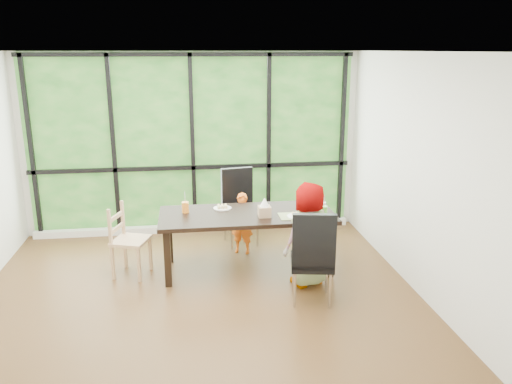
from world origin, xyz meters
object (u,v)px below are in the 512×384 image
chair_window_leather (241,208)px  child_older (307,235)px  chair_interior_leather (312,255)px  white_mug (323,205)px  child_toddler (242,223)px  green_cup (324,211)px  plate_far (222,208)px  dining_table (247,241)px  orange_cup (185,207)px  chair_end_beech (131,241)px  tissue_box (265,211)px  plate_near (297,216)px

chair_window_leather → child_older: size_ratio=0.86×
chair_interior_leather → white_mug: (0.37, 0.99, 0.25)m
child_toddler → white_mug: (0.98, -0.49, 0.37)m
child_toddler → green_cup: (0.91, -0.82, 0.39)m
child_older → plate_far: (-0.93, 0.75, 0.13)m
green_cup → plate_far: bearing=157.7°
dining_table → orange_cup: (-0.76, 0.14, 0.44)m
child_toddler → plate_far: child_toddler is taller
child_toddler → child_older: size_ratio=0.68×
plate_far → chair_end_beech: bearing=-170.2°
chair_end_beech → green_cup: size_ratio=6.59×
chair_end_beech → child_toddler: chair_end_beech is taller
child_older → tissue_box: (-0.44, 0.36, 0.19)m
plate_near → dining_table: bearing=158.5°
dining_table → chair_window_leather: chair_window_leather is taller
chair_interior_leather → chair_end_beech: size_ratio=1.20×
plate_near → white_mug: 0.49m
child_older → white_mug: child_older is taller
dining_table → tissue_box: (0.20, -0.15, 0.44)m
child_toddler → dining_table: bearing=-67.7°
chair_window_leather → plate_near: 1.29m
dining_table → orange_cup: 0.89m
tissue_box → chair_end_beech: bearing=173.5°
child_toddler → tissue_box: bearing=-52.2°
plate_far → tissue_box: size_ratio=1.54×
chair_window_leather → green_cup: (0.89, -1.17, 0.28)m
orange_cup → tissue_box: size_ratio=0.91×
dining_table → child_older: (0.64, -0.52, 0.25)m
child_toddler → white_mug: 1.16m
orange_cup → child_toddler: bearing=28.8°
chair_window_leather → child_older: bearing=-76.0°
chair_interior_leather → child_toddler: chair_interior_leather is taller
child_toddler → child_older: child_older is taller
plate_near → green_cup: bearing=-5.3°
green_cup → tissue_box: size_ratio=0.91×
dining_table → chair_window_leather: (0.02, 0.91, 0.17)m
chair_window_leather → child_toddler: bearing=-102.5°
child_toddler → orange_cup: (-0.76, -0.42, 0.39)m
child_older → chair_end_beech: bearing=-37.2°
dining_table → chair_interior_leather: chair_interior_leather is taller
chair_interior_leather → child_older: size_ratio=0.86×
dining_table → plate_near: (0.59, -0.23, 0.38)m
chair_interior_leather → child_older: bearing=-84.2°
child_toddler → white_mug: child_toddler is taller
plate_far → white_mug: (1.27, -0.17, 0.04)m
plate_near → tissue_box: (-0.39, 0.08, 0.06)m
child_older → orange_cup: child_older is taller
chair_end_beech → chair_window_leather: bearing=-40.7°
chair_window_leather → green_cup: 1.50m
child_older → orange_cup: 1.56m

